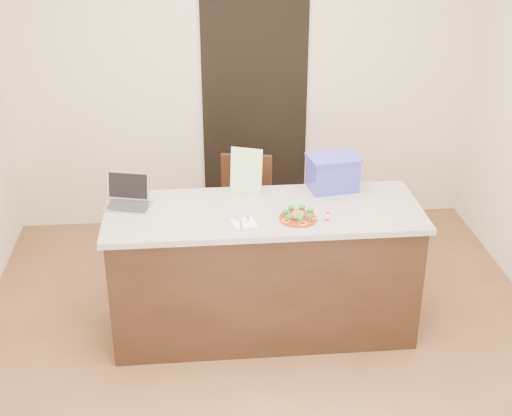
{
  "coord_description": "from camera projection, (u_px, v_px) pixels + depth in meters",
  "views": [
    {
      "loc": [
        -0.43,
        -3.89,
        2.94
      ],
      "look_at": [
        -0.06,
        0.2,
        0.96
      ],
      "focal_mm": 50.0,
      "sensor_mm": 36.0,
      "label": 1
    }
  ],
  "objects": [
    {
      "name": "knife",
      "position": [
        249.0,
        223.0,
        4.43
      ],
      "size": [
        0.02,
        0.19,
        0.01
      ],
      "rotation": [
        0.0,
        0.0,
        0.04
      ],
      "color": "white",
      "rests_on": "napkin"
    },
    {
      "name": "broccoli",
      "position": [
        298.0,
        213.0,
        4.48
      ],
      "size": [
        0.2,
        0.2,
        0.04
      ],
      "color": "#134A16",
      "rests_on": "plate"
    },
    {
      "name": "ground",
      "position": [
        267.0,
        348.0,
        4.8
      ],
      "size": [
        4.0,
        4.0,
        0.0
      ],
      "primitive_type": "plane",
      "color": "brown",
      "rests_on": "ground"
    },
    {
      "name": "yogurt_bottle",
      "position": [
        327.0,
        218.0,
        4.45
      ],
      "size": [
        0.03,
        0.03,
        0.06
      ],
      "rotation": [
        0.0,
        0.0,
        -0.42
      ],
      "color": "beige",
      "rests_on": "island"
    },
    {
      "name": "room_shell",
      "position": [
        269.0,
        119.0,
        4.09
      ],
      "size": [
        4.0,
        4.0,
        4.0
      ],
      "color": "white",
      "rests_on": "ground"
    },
    {
      "name": "chair",
      "position": [
        248.0,
        205.0,
        5.62
      ],
      "size": [
        0.47,
        0.47,
        0.9
      ],
      "rotation": [
        0.0,
        0.0,
        -0.19
      ],
      "color": "#331B0F",
      "rests_on": "ground"
    },
    {
      "name": "fork",
      "position": [
        241.0,
        221.0,
        4.45
      ],
      "size": [
        0.03,
        0.16,
        0.0
      ],
      "rotation": [
        0.0,
        0.0,
        -0.0
      ],
      "color": "#B2B1B6",
      "rests_on": "napkin"
    },
    {
      "name": "plate",
      "position": [
        298.0,
        218.0,
        4.49
      ],
      "size": [
        0.24,
        0.24,
        0.02
      ],
      "rotation": [
        0.0,
        0.0,
        0.02
      ],
      "color": "maroon",
      "rests_on": "island"
    },
    {
      "name": "pepper_rings",
      "position": [
        298.0,
        217.0,
        4.49
      ],
      "size": [
        0.23,
        0.23,
        0.01
      ],
      "color": "gold",
      "rests_on": "plate"
    },
    {
      "name": "laptop",
      "position": [
        128.0,
        196.0,
        4.68
      ],
      "size": [
        0.33,
        0.29,
        0.21
      ],
      "rotation": [
        0.0,
        0.0,
        -0.25
      ],
      "color": "#A9A8AD",
      "rests_on": "island"
    },
    {
      "name": "island",
      "position": [
        263.0,
        270.0,
        4.82
      ],
      "size": [
        2.06,
        0.76,
        0.92
      ],
      "color": "black",
      "rests_on": "ground"
    },
    {
      "name": "meatballs",
      "position": [
        298.0,
        215.0,
        4.48
      ],
      "size": [
        0.1,
        0.1,
        0.04
      ],
      "color": "olive",
      "rests_on": "plate"
    },
    {
      "name": "doorway",
      "position": [
        255.0,
        114.0,
        6.15
      ],
      "size": [
        0.9,
        0.02,
        2.0
      ],
      "primitive_type": "cube",
      "color": "black",
      "rests_on": "ground"
    },
    {
      "name": "napkin",
      "position": [
        244.0,
        223.0,
        4.44
      ],
      "size": [
        0.17,
        0.17,
        0.01
      ],
      "primitive_type": "cube",
      "rotation": [
        0.0,
        0.0,
        0.19
      ],
      "color": "white",
      "rests_on": "island"
    },
    {
      "name": "blue_box",
      "position": [
        333.0,
        173.0,
        4.87
      ],
      "size": [
        0.37,
        0.29,
        0.24
      ],
      "rotation": [
        0.0,
        0.0,
        0.16
      ],
      "color": "#3134B1",
      "rests_on": "island"
    },
    {
      "name": "leaflet",
      "position": [
        246.0,
        171.0,
        4.81
      ],
      "size": [
        0.22,
        0.12,
        0.31
      ],
      "primitive_type": "cube",
      "rotation": [
        -0.14,
        0.0,
        -0.36
      ],
      "color": "white",
      "rests_on": "island"
    }
  ]
}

